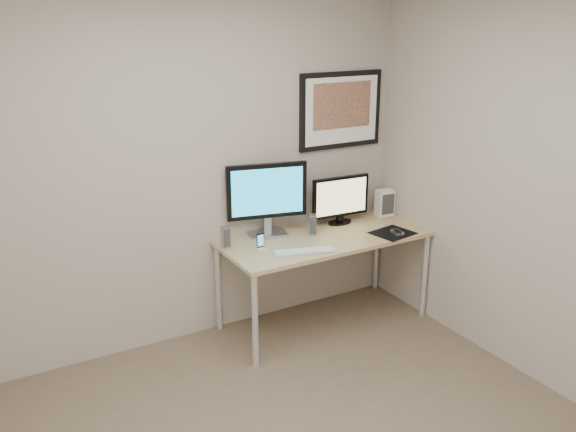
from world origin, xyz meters
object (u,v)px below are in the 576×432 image
Objects in this scene: monitor_large at (267,196)px; phone_dock at (260,241)px; monitor_tv at (341,199)px; speaker_left at (225,237)px; fan_unit at (385,202)px; desk at (324,244)px; keyboard at (304,251)px; framed_art at (341,110)px; speaker_right at (312,224)px.

monitor_large is 0.39m from phone_dock.
monitor_large reaches higher than monitor_tv.
fan_unit is (1.48, 0.03, 0.03)m from speaker_left.
phone_dock is at bearing -44.01° from speaker_left.
phone_dock is (-0.55, 0.00, 0.13)m from desk.
fan_unit is (1.03, 0.39, 0.10)m from keyboard.
speaker_left is 0.58m from keyboard.
speaker_left is (-1.11, -0.17, -0.81)m from framed_art.
framed_art is at bearing 52.95° from speaker_right.
monitor_large is 2.79× the size of fan_unit.
monitor_tv is at bearing -5.84° from speaker_left.
framed_art is 4.66× the size of speaker_left.
speaker_left is 0.70m from speaker_right.
speaker_left is 1.48m from fan_unit.
keyboard is (-0.66, -0.53, -0.88)m from framed_art.
phone_dock reaches higher than desk.
speaker_left is 0.74× the size of fan_unit.
speaker_left is (-1.03, -0.03, -0.13)m from monitor_tv.
desk is 3.20× the size of monitor_tv.
phone_dock is at bearing -164.03° from monitor_tv.
monitor_large is at bearing 4.27° from speaker_left.
keyboard is at bearing -110.04° from speaker_right.
desk is 1.07m from framed_art.
speaker_left is at bearing -171.13° from framed_art.
speaker_right is at bearing -148.49° from framed_art.
keyboard is (-0.25, -0.28, -0.07)m from speaker_right.
speaker_left is 0.37× the size of keyboard.
monitor_tv is at bearing -174.75° from fan_unit.
monitor_large reaches higher than speaker_right.
monitor_tv reaches higher than speaker_right.
keyboard is (-0.31, -0.20, 0.07)m from desk.
monitor_tv reaches higher than phone_dock.
keyboard is at bearing -141.05° from framed_art.
phone_dock is at bearing -166.42° from fan_unit.
monitor_large is 1.22× the size of monitor_tv.
framed_art reaches higher than monitor_tv.
monitor_large reaches higher than speaker_left.
framed_art reaches higher than speaker_left.
phone_dock is (-0.49, -0.08, -0.02)m from speaker_right.
phone_dock is at bearing 156.43° from keyboard.
speaker_right is at bearing -13.92° from speaker_left.
desk is 0.38m from keyboard.
keyboard is at bearing -142.75° from monitor_tv.
phone_dock is 1.28m from fan_unit.
framed_art is 1.50× the size of monitor_tv.
speaker_right reaches higher than speaker_left.
monitor_large is at bearing -172.68° from framed_art.
monitor_tv reaches higher than desk.
speaker_right is (-0.06, 0.08, 0.15)m from desk.
keyboard is (-0.58, -0.39, -0.20)m from monitor_tv.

